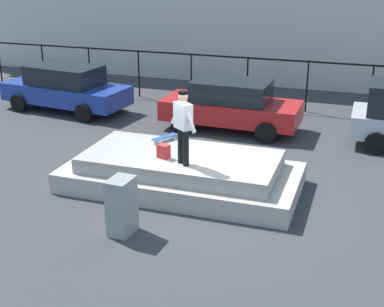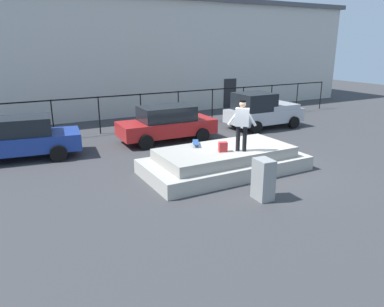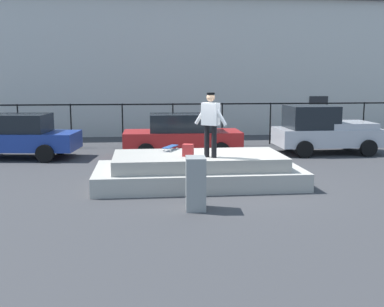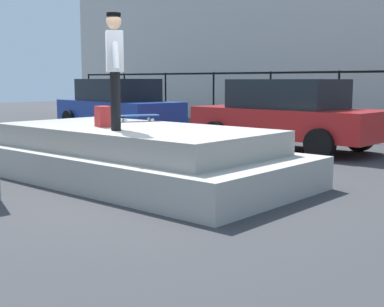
{
  "view_description": "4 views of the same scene",
  "coord_description": "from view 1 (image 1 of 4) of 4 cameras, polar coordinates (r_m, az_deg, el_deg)",
  "views": [
    {
      "loc": [
        3.18,
        -10.97,
        5.41
      ],
      "look_at": [
        -0.83,
        0.81,
        0.69
      ],
      "focal_mm": 49.68,
      "sensor_mm": 36.0,
      "label": 1
    },
    {
      "loc": [
        -7.71,
        -9.85,
        4.32
      ],
      "look_at": [
        -1.5,
        1.57,
        0.38
      ],
      "focal_mm": 34.03,
      "sensor_mm": 36.0,
      "label": 2
    },
    {
      "loc": [
        -2.48,
        -12.55,
        2.95
      ],
      "look_at": [
        -0.96,
        1.42,
        0.68
      ],
      "focal_mm": 43.96,
      "sensor_mm": 36.0,
      "label": 3
    },
    {
      "loc": [
        5.4,
        -5.45,
        1.59
      ],
      "look_at": [
        -0.41,
        1.14,
        0.37
      ],
      "focal_mm": 49.13,
      "sensor_mm": 36.0,
      "label": 4
    }
  ],
  "objects": [
    {
      "name": "skateboarder",
      "position": [
        11.86,
        -0.96,
        3.34
      ],
      "size": [
        0.82,
        0.66,
        1.71
      ],
      "color": "black",
      "rests_on": "concrete_ledge"
    },
    {
      "name": "skateboard",
      "position": [
        13.68,
        -2.92,
        1.75
      ],
      "size": [
        0.52,
        0.78,
        0.12
      ],
      "color": "#264C8C",
      "rests_on": "concrete_ledge"
    },
    {
      "name": "utility_box",
      "position": [
        10.88,
        -7.56,
        -5.63
      ],
      "size": [
        0.48,
        0.63,
        1.2
      ],
      "primitive_type": "cube",
      "rotation": [
        0.0,
        0.0,
        -0.07
      ],
      "color": "gray",
      "rests_on": "ground_plane"
    },
    {
      "name": "car_blue_sedan_near",
      "position": [
        19.8,
        -13.41,
        6.89
      ],
      "size": [
        4.84,
        2.47,
        1.64
      ],
      "color": "navy",
      "rests_on": "ground_plane"
    },
    {
      "name": "ground_plane",
      "position": [
        12.63,
        2.38,
        -4.57
      ],
      "size": [
        60.0,
        60.0,
        0.0
      ],
      "primitive_type": "plane",
      "color": "#38383A"
    },
    {
      "name": "car_red_sedan_mid",
      "position": [
        17.13,
        4.21,
        5.24
      ],
      "size": [
        4.43,
        2.1,
        1.62
      ],
      "color": "#B21E1E",
      "rests_on": "ground_plane"
    },
    {
      "name": "concrete_ledge",
      "position": [
        12.95,
        -1.18,
        -2.03
      ],
      "size": [
        5.7,
        2.75,
        0.85
      ],
      "color": "#ADA89E",
      "rests_on": "ground_plane"
    },
    {
      "name": "backpack",
      "position": [
        12.53,
        -3.07,
        0.25
      ],
      "size": [
        0.33,
        0.28,
        0.33
      ],
      "primitive_type": "cube",
      "rotation": [
        0.0,
        0.0,
        5.95
      ],
      "color": "red",
      "rests_on": "concrete_ledge"
    },
    {
      "name": "fence_row",
      "position": [
        19.57,
        9.12,
        8.42
      ],
      "size": [
        24.06,
        0.06,
        1.86
      ],
      "color": "black",
      "rests_on": "ground_plane"
    }
  ]
}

